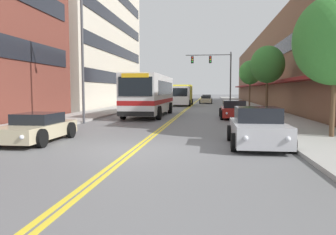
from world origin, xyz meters
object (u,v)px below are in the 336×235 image
at_px(car_red_parked_right_mid, 234,110).
at_px(car_white_moving_second, 207,98).
at_px(street_tree_right_far, 250,73).
at_px(traffic_signal_mast, 216,68).
at_px(street_tree_right_mid, 267,65).
at_px(car_silver_parked_right_foreground, 258,128).
at_px(car_champagne_moving_lead, 206,100).
at_px(fire_hydrant, 263,116).
at_px(car_slate_blue_parked_left_near, 161,101).
at_px(city_bus, 150,93).
at_px(street_tree_right_near, 335,40).
at_px(street_lamp_left_near, 87,42).
at_px(box_truck, 182,95).
at_px(car_beige_parked_left_mid, 37,128).

bearing_deg(car_red_parked_right_mid, car_white_moving_second, 93.62).
bearing_deg(car_red_parked_right_mid, street_tree_right_far, 79.28).
bearing_deg(traffic_signal_mast, street_tree_right_mid, -75.19).
bearing_deg(car_silver_parked_right_foreground, car_champagne_moving_lead, 93.48).
bearing_deg(fire_hydrant, car_slate_blue_parked_left_near, 112.85).
distance_m(city_bus, traffic_signal_mast, 17.77).
bearing_deg(fire_hydrant, car_white_moving_second, 95.31).
relative_size(car_white_moving_second, traffic_signal_mast, 0.59).
bearing_deg(car_slate_blue_parked_left_near, street_tree_right_mid, -56.03).
relative_size(car_red_parked_right_mid, car_white_moving_second, 1.13).
bearing_deg(traffic_signal_mast, street_tree_right_far, -36.74).
bearing_deg(fire_hydrant, street_tree_right_far, 85.98).
distance_m(car_champagne_moving_lead, traffic_signal_mast, 11.25).
bearing_deg(city_bus, car_slate_blue_parked_left_near, 96.05).
xyz_separation_m(car_silver_parked_right_foreground, street_tree_right_near, (3.34, 1.98, 3.50)).
xyz_separation_m(street_tree_right_near, fire_hydrant, (-1.80, 6.48, -3.65)).
bearing_deg(street_lamp_left_near, city_bus, 68.94).
height_order(city_bus, box_truck, city_bus).
height_order(car_beige_parked_left_mid, car_white_moving_second, car_white_moving_second).
bearing_deg(street_tree_right_far, car_red_parked_right_mid, -100.72).
xyz_separation_m(traffic_signal_mast, fire_hydrant, (2.67, -22.28, -4.47)).
bearing_deg(car_champagne_moving_lead, car_white_moving_second, 89.96).
bearing_deg(traffic_signal_mast, car_champagne_moving_lead, 97.54).
distance_m(car_silver_parked_right_foreground, fire_hydrant, 8.60).
distance_m(box_truck, street_tree_right_mid, 19.63).
relative_size(car_red_parked_right_mid, street_tree_right_far, 0.85).
height_order(city_bus, street_tree_right_far, street_tree_right_far).
bearing_deg(car_beige_parked_left_mid, street_tree_right_mid, 53.34).
height_order(car_slate_blue_parked_left_near, street_lamp_left_near, street_lamp_left_near).
xyz_separation_m(street_lamp_left_near, fire_hydrant, (10.92, 1.22, -4.59)).
bearing_deg(street_tree_right_near, car_silver_parked_right_foreground, -149.31).
relative_size(car_slate_blue_parked_left_near, street_tree_right_far, 0.81).
bearing_deg(street_tree_right_far, fire_hydrant, -94.02).
xyz_separation_m(car_silver_parked_right_foreground, fire_hydrant, (1.53, 8.46, -0.15)).
distance_m(car_white_moving_second, box_truck, 18.98).
bearing_deg(street_lamp_left_near, traffic_signal_mast, 70.66).
bearing_deg(fire_hydrant, street_tree_right_mid, 79.28).
xyz_separation_m(car_silver_parked_right_foreground, street_tree_right_far, (2.89, 27.74, 3.54)).
distance_m(car_beige_parked_left_mid, street_tree_right_mid, 19.85).
bearing_deg(car_white_moving_second, car_champagne_moving_lead, -90.04).
xyz_separation_m(car_champagne_moving_lead, street_tree_right_near, (5.83, -39.02, 3.59)).
distance_m(car_champagne_moving_lead, street_tree_right_mid, 26.26).
xyz_separation_m(car_slate_blue_parked_left_near, street_lamp_left_near, (-0.70, -25.48, 4.50)).
xyz_separation_m(car_white_moving_second, street_tree_right_near, (5.82, -49.70, 3.59)).
height_order(box_truck, street_lamp_left_near, street_lamp_left_near).
relative_size(box_truck, street_tree_right_far, 1.45).
height_order(car_red_parked_right_mid, fire_hydrant, car_red_parked_right_mid).
height_order(street_tree_right_near, fire_hydrant, street_tree_right_near).
bearing_deg(street_tree_right_near, street_lamp_left_near, 157.56).
relative_size(street_lamp_left_near, street_tree_right_mid, 1.54).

